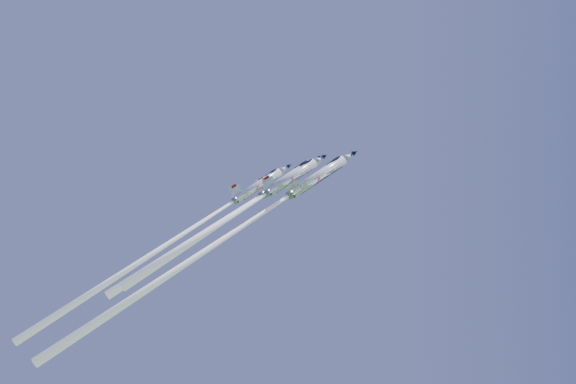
# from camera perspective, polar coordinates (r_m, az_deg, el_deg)

# --- Properties ---
(jet_lead) EXTENTS (49.06, 21.89, 47.51)m
(jet_lead) POSITION_cam_1_polar(r_m,az_deg,el_deg) (119.33, -6.47, -4.63)
(jet_lead) COLOR white
(jet_left) EXTENTS (37.08, 16.95, 34.85)m
(jet_left) POSITION_cam_1_polar(r_m,az_deg,el_deg) (130.02, -5.56, -2.36)
(jet_left) COLOR white
(jet_right) EXTENTS (31.80, 14.58, 29.78)m
(jet_right) POSITION_cam_1_polar(r_m,az_deg,el_deg) (116.51, -4.75, -2.00)
(jet_right) COLOR white
(jet_slot) EXTENTS (41.77, 18.59, 40.58)m
(jet_slot) POSITION_cam_1_polar(r_m,az_deg,el_deg) (122.25, -10.61, -4.53)
(jet_slot) COLOR white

